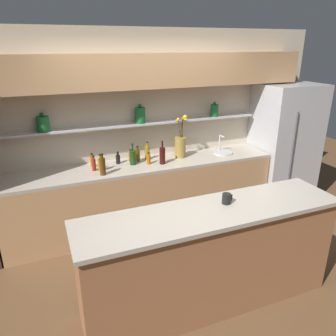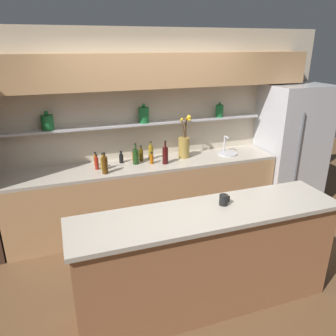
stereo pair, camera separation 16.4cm
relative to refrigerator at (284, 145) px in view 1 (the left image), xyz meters
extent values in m
plane|color=brown|center=(-2.15, -1.20, -0.93)|extent=(12.00, 12.00, 0.00)
cube|color=beige|center=(-2.15, 0.40, 0.37)|extent=(5.20, 0.10, 2.60)
cube|color=#B7B7BC|center=(-2.27, 0.26, 0.48)|extent=(3.49, 0.18, 0.02)
cylinder|color=#19602D|center=(-3.43, 0.25, 0.58)|extent=(0.15, 0.15, 0.18)
sphere|color=#19602D|center=(-3.43, 0.25, 0.70)|extent=(0.05, 0.05, 0.05)
cylinder|color=#19602D|center=(-2.23, 0.25, 0.59)|extent=(0.14, 0.14, 0.20)
sphere|color=#19602D|center=(-2.23, 0.25, 0.72)|extent=(0.05, 0.05, 0.05)
cylinder|color=#19602D|center=(-1.12, 0.25, 0.58)|extent=(0.11, 0.11, 0.17)
sphere|color=#19602D|center=(-1.12, 0.25, 0.68)|extent=(0.04, 0.04, 0.04)
cube|color=tan|center=(-2.15, 0.18, 1.16)|extent=(4.42, 0.34, 0.42)
cube|color=tan|center=(-2.27, 0.04, -0.49)|extent=(3.59, 0.62, 0.88)
cube|color=#ADA393|center=(-2.27, 0.04, -0.03)|extent=(3.59, 0.62, 0.04)
cube|color=#99603D|center=(-2.15, -1.59, -0.44)|extent=(2.42, 0.55, 0.98)
cube|color=#ADA393|center=(-2.15, -1.59, 0.07)|extent=(2.48, 0.61, 0.04)
cube|color=#B7B7BC|center=(0.00, 0.00, 0.00)|extent=(0.90, 0.70, 1.86)
cylinder|color=#4C4C51|center=(-0.16, -0.37, 0.09)|extent=(0.02, 0.02, 1.02)
cylinder|color=olive|center=(-1.71, 0.12, 0.13)|extent=(0.15, 0.15, 0.28)
cylinder|color=#4C3319|center=(-1.69, 0.11, 0.41)|extent=(0.02, 0.06, 0.28)
sphere|color=yellow|center=(-1.65, 0.10, 0.55)|extent=(0.06, 0.06, 0.06)
cylinder|color=#4C3319|center=(-1.73, 0.11, 0.40)|extent=(0.04, 0.05, 0.26)
sphere|color=yellow|center=(-1.76, 0.08, 0.54)|extent=(0.04, 0.04, 0.04)
cylinder|color=#4C3319|center=(-1.68, 0.11, 0.40)|extent=(0.01, 0.02, 0.25)
sphere|color=yellow|center=(-1.64, 0.10, 0.52)|extent=(0.04, 0.04, 0.04)
cylinder|color=#4C3319|center=(-1.69, 0.13, 0.40)|extent=(0.02, 0.04, 0.26)
sphere|color=yellow|center=(-1.66, 0.15, 0.53)|extent=(0.04, 0.04, 0.04)
cylinder|color=#4C3319|center=(-1.71, 0.13, 0.39)|extent=(0.04, 0.02, 0.23)
sphere|color=yellow|center=(-1.73, 0.17, 0.51)|extent=(0.04, 0.04, 0.04)
cylinder|color=#4C3319|center=(-1.69, 0.13, 0.40)|extent=(0.02, 0.02, 0.25)
sphere|color=yellow|center=(-1.66, 0.16, 0.52)|extent=(0.04, 0.04, 0.04)
cylinder|color=#B7B7BC|center=(-1.06, 0.04, 0.00)|extent=(0.28, 0.28, 0.02)
cylinder|color=#B7B7BC|center=(-1.06, 0.15, 0.12)|extent=(0.02, 0.02, 0.22)
cylinder|color=#B7B7BC|center=(-1.06, 0.09, 0.23)|extent=(0.02, 0.12, 0.02)
cylinder|color=#193814|center=(-2.40, 0.07, 0.08)|extent=(0.08, 0.08, 0.19)
cylinder|color=#193814|center=(-2.40, 0.07, 0.22)|extent=(0.02, 0.02, 0.08)
cylinder|color=black|center=(-2.40, 0.07, 0.27)|extent=(0.03, 0.03, 0.01)
cylinder|color=olive|center=(-2.16, 0.19, 0.08)|extent=(0.07, 0.07, 0.19)
cylinder|color=olive|center=(-2.16, 0.19, 0.20)|extent=(0.03, 0.03, 0.05)
cylinder|color=black|center=(-2.16, 0.19, 0.23)|extent=(0.03, 0.03, 0.01)
cylinder|color=#9E4C0A|center=(-2.20, 0.01, 0.05)|extent=(0.05, 0.05, 0.11)
cylinder|color=#9E4C0A|center=(-2.20, 0.01, 0.12)|extent=(0.03, 0.03, 0.04)
cylinder|color=black|center=(-2.20, 0.01, 0.14)|extent=(0.03, 0.03, 0.01)
cylinder|color=#380C0C|center=(-2.03, -0.04, 0.10)|extent=(0.08, 0.08, 0.22)
cylinder|color=#380C0C|center=(-2.03, -0.04, 0.25)|extent=(0.02, 0.02, 0.08)
cylinder|color=black|center=(-2.03, -0.04, 0.30)|extent=(0.03, 0.03, 0.01)
cylinder|color=#9E4C0A|center=(-2.39, 0.21, 0.05)|extent=(0.05, 0.05, 0.12)
cylinder|color=#9E4C0A|center=(-2.39, 0.21, 0.13)|extent=(0.03, 0.03, 0.04)
cylinder|color=black|center=(-2.39, 0.21, 0.15)|extent=(0.03, 0.03, 0.01)
cylinder|color=#47380A|center=(-2.31, 0.17, 0.07)|extent=(0.06, 0.06, 0.15)
cylinder|color=#47380A|center=(-2.31, 0.17, 0.17)|extent=(0.03, 0.03, 0.05)
cylinder|color=black|center=(-2.31, 0.17, 0.20)|extent=(0.03, 0.03, 0.01)
cylinder|color=black|center=(-2.57, 0.18, 0.05)|extent=(0.06, 0.06, 0.11)
cylinder|color=black|center=(-2.57, 0.18, 0.12)|extent=(0.03, 0.03, 0.04)
cylinder|color=black|center=(-2.57, 0.18, 0.15)|extent=(0.03, 0.03, 0.01)
cylinder|color=#9E4C0A|center=(-2.91, 0.18, 0.06)|extent=(0.05, 0.05, 0.13)
cylinder|color=#9E4C0A|center=(-2.91, 0.18, 0.14)|extent=(0.03, 0.03, 0.04)
cylinder|color=black|center=(-2.91, 0.18, 0.16)|extent=(0.03, 0.03, 0.01)
cylinder|color=#4C2D0C|center=(-2.84, -0.14, 0.09)|extent=(0.07, 0.07, 0.21)
cylinder|color=#4C2D0C|center=(-2.84, -0.14, 0.22)|extent=(0.03, 0.03, 0.04)
cylinder|color=black|center=(-2.84, -0.14, 0.25)|extent=(0.03, 0.03, 0.01)
cylinder|color=maroon|center=(-2.91, 0.04, 0.06)|extent=(0.05, 0.05, 0.15)
cylinder|color=maroon|center=(-2.91, 0.04, 0.16)|extent=(0.03, 0.03, 0.04)
cylinder|color=black|center=(-2.91, 0.04, 0.18)|extent=(0.03, 0.03, 0.01)
cylinder|color=olive|center=(-2.84, 0.00, 0.07)|extent=(0.07, 0.07, 0.15)
cylinder|color=olive|center=(-2.84, 0.00, 0.17)|extent=(0.03, 0.03, 0.05)
cylinder|color=black|center=(-2.84, 0.00, 0.20)|extent=(0.03, 0.03, 0.01)
cylinder|color=black|center=(-1.97, -1.52, 0.14)|extent=(0.08, 0.08, 0.10)
cube|color=black|center=(-1.92, -1.52, 0.14)|extent=(0.02, 0.01, 0.06)
camera|label=1|loc=(-3.48, -3.83, 1.47)|focal=35.00mm
camera|label=2|loc=(-3.33, -3.89, 1.47)|focal=35.00mm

